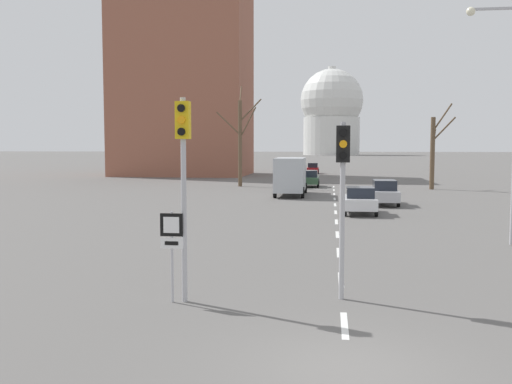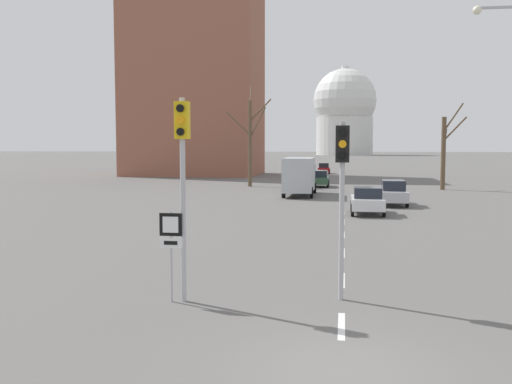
# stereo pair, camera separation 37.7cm
# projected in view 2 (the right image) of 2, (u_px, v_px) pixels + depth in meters

# --- Properties ---
(ground_plane) EXTENTS (800.00, 800.00, 0.00)m
(ground_plane) POSITION_uv_depth(u_px,v_px,m) (341.00, 370.00, 10.44)
(ground_plane) COLOR #5E5B59
(lane_stripe_0) EXTENTS (0.16, 2.00, 0.01)m
(lane_stripe_0) POSITION_uv_depth(u_px,v_px,m) (342.00, 326.00, 13.00)
(lane_stripe_0) COLOR silver
(lane_stripe_0) RESTS_ON ground_plane
(lane_stripe_1) EXTENTS (0.16, 2.00, 0.01)m
(lane_stripe_1) POSITION_uv_depth(u_px,v_px,m) (342.00, 280.00, 17.43)
(lane_stripe_1) COLOR silver
(lane_stripe_1) RESTS_ON ground_plane
(lane_stripe_2) EXTENTS (0.16, 2.00, 0.01)m
(lane_stripe_2) POSITION_uv_depth(u_px,v_px,m) (343.00, 253.00, 21.86)
(lane_stripe_2) COLOR silver
(lane_stripe_2) RESTS_ON ground_plane
(lane_stripe_3) EXTENTS (0.16, 2.00, 0.01)m
(lane_stripe_3) POSITION_uv_depth(u_px,v_px,m) (343.00, 235.00, 26.29)
(lane_stripe_3) COLOR silver
(lane_stripe_3) RESTS_ON ground_plane
(lane_stripe_4) EXTENTS (0.16, 2.00, 0.01)m
(lane_stripe_4) POSITION_uv_depth(u_px,v_px,m) (343.00, 222.00, 30.73)
(lane_stripe_4) COLOR silver
(lane_stripe_4) RESTS_ON ground_plane
(lane_stripe_5) EXTENTS (0.16, 2.00, 0.01)m
(lane_stripe_5) POSITION_uv_depth(u_px,v_px,m) (343.00, 212.00, 35.16)
(lane_stripe_5) COLOR silver
(lane_stripe_5) RESTS_ON ground_plane
(lane_stripe_6) EXTENTS (0.16, 2.00, 0.01)m
(lane_stripe_6) POSITION_uv_depth(u_px,v_px,m) (343.00, 205.00, 39.59)
(lane_stripe_6) COLOR silver
(lane_stripe_6) RESTS_ON ground_plane
(lane_stripe_7) EXTENTS (0.16, 2.00, 0.01)m
(lane_stripe_7) POSITION_uv_depth(u_px,v_px,m) (343.00, 199.00, 44.02)
(lane_stripe_7) COLOR silver
(lane_stripe_7) RESTS_ON ground_plane
(lane_stripe_8) EXTENTS (0.16, 2.00, 0.01)m
(lane_stripe_8) POSITION_uv_depth(u_px,v_px,m) (344.00, 194.00, 48.46)
(lane_stripe_8) COLOR silver
(lane_stripe_8) RESTS_ON ground_plane
(lane_stripe_9) EXTENTS (0.16, 2.00, 0.01)m
(lane_stripe_9) POSITION_uv_depth(u_px,v_px,m) (344.00, 190.00, 52.89)
(lane_stripe_9) COLOR silver
(lane_stripe_9) RESTS_ON ground_plane
(lane_stripe_10) EXTENTS (0.16, 2.00, 0.01)m
(lane_stripe_10) POSITION_uv_depth(u_px,v_px,m) (344.00, 187.00, 57.32)
(lane_stripe_10) COLOR silver
(lane_stripe_10) RESTS_ON ground_plane
(traffic_signal_near_left) EXTENTS (0.36, 0.34, 5.34)m
(traffic_signal_near_left) POSITION_uv_depth(u_px,v_px,m) (183.00, 161.00, 14.76)
(traffic_signal_near_left) COLOR #B2B2B7
(traffic_signal_near_left) RESTS_ON ground_plane
(traffic_signal_centre_tall) EXTENTS (0.36, 0.34, 4.73)m
(traffic_signal_centre_tall) POSITION_uv_depth(u_px,v_px,m) (342.00, 176.00, 14.95)
(traffic_signal_centre_tall) COLOR #B2B2B7
(traffic_signal_centre_tall) RESTS_ON ground_plane
(route_sign_post) EXTENTS (0.60, 0.08, 2.40)m
(route_sign_post) POSITION_uv_depth(u_px,v_px,m) (171.00, 240.00, 14.87)
(route_sign_post) COLOR #B2B2B7
(route_sign_post) RESTS_ON ground_plane
(sedan_near_left) EXTENTS (1.97, 4.03, 1.64)m
(sedan_near_left) POSITION_uv_depth(u_px,v_px,m) (367.00, 200.00, 34.19)
(sedan_near_left) COLOR silver
(sedan_near_left) RESTS_ON ground_plane
(sedan_near_right) EXTENTS (1.91, 4.26, 1.66)m
(sedan_near_right) POSITION_uv_depth(u_px,v_px,m) (319.00, 179.00, 57.11)
(sedan_near_right) COLOR #2D4C33
(sedan_near_right) RESTS_ON ground_plane
(sedan_mid_centre) EXTENTS (1.84, 4.57, 1.75)m
(sedan_mid_centre) POSITION_uv_depth(u_px,v_px,m) (393.00, 193.00, 39.39)
(sedan_mid_centre) COLOR #B7B7BC
(sedan_mid_centre) RESTS_ON ground_plane
(sedan_far_left) EXTENTS (1.75, 3.92, 1.60)m
(sedan_far_left) POSITION_uv_depth(u_px,v_px,m) (324.00, 168.00, 84.46)
(sedan_far_left) COLOR maroon
(sedan_far_left) RESTS_ON ground_plane
(delivery_truck) EXTENTS (2.44, 7.20, 3.14)m
(delivery_truck) POSITION_uv_depth(u_px,v_px,m) (300.00, 175.00, 46.98)
(delivery_truck) COLOR #333842
(delivery_truck) RESTS_ON ground_plane
(bare_tree_left_near) EXTENTS (4.71, 5.49, 10.44)m
(bare_tree_left_near) POSITION_uv_depth(u_px,v_px,m) (250.00, 138.00, 57.61)
(bare_tree_left_near) COLOR brown
(bare_tree_left_near) RESTS_ON ground_plane
(bare_tree_right_near) EXTENTS (1.94, 4.02, 8.09)m
(bare_tree_right_near) POSITION_uv_depth(u_px,v_px,m) (444.00, 149.00, 53.30)
(bare_tree_right_near) COLOR brown
(bare_tree_right_near) RESTS_ON ground_plane
(capitol_dome) EXTENTS (28.55, 28.55, 40.33)m
(capitol_dome) POSITION_uv_depth(u_px,v_px,m) (345.00, 112.00, 260.34)
(capitol_dome) COLOR silver
(capitol_dome) RESTS_ON ground_plane
(apartment_block_left) EXTENTS (18.00, 14.00, 26.78)m
(apartment_block_left) POSITION_uv_depth(u_px,v_px,m) (195.00, 80.00, 80.41)
(apartment_block_left) COLOR #935642
(apartment_block_left) RESTS_ON ground_plane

